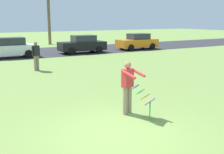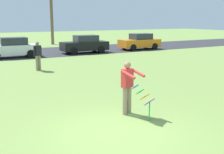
% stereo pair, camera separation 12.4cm
% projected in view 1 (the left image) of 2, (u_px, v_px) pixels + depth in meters
% --- Properties ---
extents(ground_plane, '(120.00, 120.00, 0.00)m').
position_uv_depth(ground_plane, '(118.00, 133.00, 7.56)').
color(ground_plane, olive).
extents(road_strip, '(120.00, 8.00, 0.01)m').
position_uv_depth(road_strip, '(2.00, 55.00, 24.09)').
color(road_strip, '#2D2D33').
rests_on(road_strip, ground).
extents(person_kite_flyer, '(0.65, 0.73, 1.73)m').
position_uv_depth(person_kite_flyer, '(128.00, 86.00, 8.92)').
color(person_kite_flyer, gray).
rests_on(person_kite_flyer, ground).
extents(kite_held, '(0.63, 0.73, 1.06)m').
position_uv_depth(kite_held, '(145.00, 98.00, 8.48)').
color(kite_held, blue).
rests_on(kite_held, ground).
extents(parked_car_white, '(4.25, 1.94, 1.60)m').
position_uv_depth(parked_car_white, '(10.00, 48.00, 22.04)').
color(parked_car_white, white).
rests_on(parked_car_white, ground).
extents(parked_car_black, '(4.24, 1.91, 1.60)m').
position_uv_depth(parked_car_black, '(83.00, 44.00, 25.11)').
color(parked_car_black, black).
rests_on(parked_car_black, ground).
extents(parked_car_orange, '(4.21, 1.85, 1.60)m').
position_uv_depth(parked_car_orange, '(137.00, 42.00, 28.07)').
color(parked_car_orange, orange).
rests_on(parked_car_orange, ground).
extents(person_walker_near, '(0.53, 0.35, 1.73)m').
position_uv_depth(person_walker_near, '(36.00, 55.00, 16.53)').
color(person_walker_near, gray).
rests_on(person_walker_near, ground).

